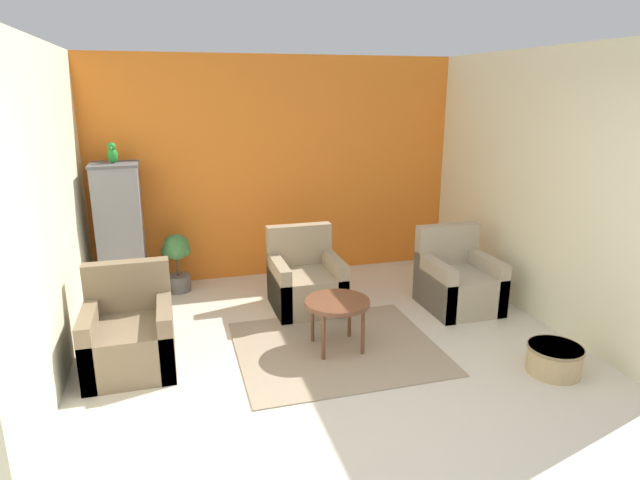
% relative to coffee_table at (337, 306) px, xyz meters
% --- Properties ---
extents(ground_plane, '(20.00, 20.00, 0.00)m').
position_rel_coffee_table_xyz_m(ground_plane, '(-0.06, -1.50, -0.42)').
color(ground_plane, beige).
rests_on(ground_plane, ground).
extents(wall_back_accent, '(4.61, 0.06, 2.70)m').
position_rel_coffee_table_xyz_m(wall_back_accent, '(-0.06, 2.25, 0.93)').
color(wall_back_accent, orange).
rests_on(wall_back_accent, ground_plane).
extents(wall_left, '(0.06, 3.72, 2.70)m').
position_rel_coffee_table_xyz_m(wall_left, '(-2.34, 0.36, 0.93)').
color(wall_left, beige).
rests_on(wall_left, ground_plane).
extents(wall_right, '(0.06, 3.72, 2.70)m').
position_rel_coffee_table_xyz_m(wall_right, '(2.22, 0.36, 0.93)').
color(wall_right, beige).
rests_on(wall_right, ground_plane).
extents(area_rug, '(1.81, 1.58, 0.01)m').
position_rel_coffee_table_xyz_m(area_rug, '(0.00, 0.00, -0.42)').
color(area_rug, gray).
rests_on(area_rug, ground_plane).
extents(coffee_table, '(0.59, 0.59, 0.48)m').
position_rel_coffee_table_xyz_m(coffee_table, '(0.00, 0.00, 0.00)').
color(coffee_table, brown).
rests_on(coffee_table, ground_plane).
extents(armchair_left, '(0.72, 0.77, 0.86)m').
position_rel_coffee_table_xyz_m(armchair_left, '(-1.80, 0.17, -0.14)').
color(armchair_left, '#7A664C').
rests_on(armchair_left, ground_plane).
extents(armchair_right, '(0.72, 0.77, 0.86)m').
position_rel_coffee_table_xyz_m(armchair_right, '(1.56, 0.58, -0.14)').
color(armchair_right, tan).
rests_on(armchair_right, ground_plane).
extents(armchair_middle, '(0.72, 0.77, 0.86)m').
position_rel_coffee_table_xyz_m(armchair_middle, '(-0.03, 1.02, -0.14)').
color(armchair_middle, '#9E896B').
rests_on(armchair_middle, ground_plane).
extents(birdcage, '(0.50, 0.50, 1.55)m').
position_rel_coffee_table_xyz_m(birdcage, '(-1.93, 1.83, 0.35)').
color(birdcage, '#555559').
rests_on(birdcage, ground_plane).
extents(parrot, '(0.10, 0.19, 0.22)m').
position_rel_coffee_table_xyz_m(parrot, '(-1.93, 1.83, 1.22)').
color(parrot, '#1E842D').
rests_on(parrot, birdcage).
extents(potted_plant, '(0.33, 0.30, 0.69)m').
position_rel_coffee_table_xyz_m(potted_plant, '(-1.36, 1.91, -0.01)').
color(potted_plant, '#66605B').
rests_on(potted_plant, ground_plane).
extents(wicker_basket, '(0.46, 0.46, 0.24)m').
position_rel_coffee_table_xyz_m(wicker_basket, '(1.62, -0.92, -0.29)').
color(wicker_basket, tan).
rests_on(wicker_basket, ground_plane).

